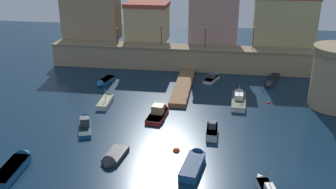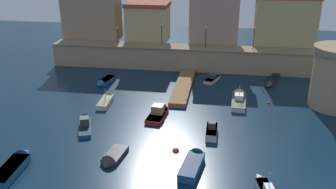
# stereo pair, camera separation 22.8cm
# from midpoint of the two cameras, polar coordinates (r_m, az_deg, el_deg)

# --- Properties ---
(ground_plane) EXTENTS (114.20, 114.20, 0.00)m
(ground_plane) POSITION_cam_midpoint_polar(r_m,az_deg,el_deg) (47.54, -0.88, -3.74)
(ground_plane) COLOR #0C2338
(quay_wall) EXTENTS (45.91, 4.00, 3.99)m
(quay_wall) POSITION_cam_midpoint_polar(r_m,az_deg,el_deg) (66.21, 2.05, 5.59)
(quay_wall) COLOR #9E8966
(quay_wall) RESTS_ON ground
(old_town_backdrop) EXTENTS (45.33, 5.89, 9.60)m
(old_town_backdrop) POSITION_cam_midpoint_polar(r_m,az_deg,el_deg) (69.08, 0.69, 11.41)
(old_town_backdrop) COLOR tan
(old_town_backdrop) RESTS_ON ground
(pier_dock) EXTENTS (2.41, 15.35, 0.70)m
(pier_dock) POSITION_cam_midpoint_polar(r_m,az_deg,el_deg) (57.63, 2.20, 1.30)
(pier_dock) COLOR brown
(pier_dock) RESTS_ON ground
(quay_lamp_0) EXTENTS (0.32, 0.32, 2.99)m
(quay_lamp_0) POSITION_cam_midpoint_polar(r_m,az_deg,el_deg) (67.42, -7.76, 9.22)
(quay_lamp_0) COLOR black
(quay_lamp_0) RESTS_ON quay_wall
(quay_lamp_1) EXTENTS (0.32, 0.32, 3.77)m
(quay_lamp_1) POSITION_cam_midpoint_polar(r_m,az_deg,el_deg) (65.60, -1.12, 9.47)
(quay_lamp_1) COLOR black
(quay_lamp_1) RESTS_ON quay_wall
(quay_lamp_2) EXTENTS (0.32, 0.32, 3.57)m
(quay_lamp_2) POSITION_cam_midpoint_polar(r_m,az_deg,el_deg) (64.82, 5.56, 9.12)
(quay_lamp_2) COLOR black
(quay_lamp_2) RESTS_ON quay_wall
(quay_lamp_3) EXTENTS (0.32, 0.32, 3.75)m
(quay_lamp_3) POSITION_cam_midpoint_polar(r_m,az_deg,el_deg) (64.90, 12.65, 8.80)
(quay_lamp_3) COLOR black
(quay_lamp_3) RESTS_ON quay_wall
(moored_boat_0) EXTENTS (1.58, 5.67, 2.45)m
(moored_boat_0) POSITION_cam_midpoint_polar(r_m,az_deg,el_deg) (53.15, -9.30, -0.76)
(moored_boat_0) COLOR silver
(moored_boat_0) RESTS_ON ground
(moored_boat_2) EXTENTS (2.09, 7.30, 3.21)m
(moored_boat_2) POSITION_cam_midpoint_polar(r_m,az_deg,el_deg) (53.60, 10.49, -0.54)
(moored_boat_2) COLOR silver
(moored_boat_2) RESTS_ON ground
(moored_boat_3) EXTENTS (2.23, 4.51, 1.62)m
(moored_boat_3) POSITION_cam_midpoint_polar(r_m,az_deg,el_deg) (39.19, -8.57, -9.57)
(moored_boat_3) COLOR #333338
(moored_boat_3) RESTS_ON ground
(moored_boat_4) EXTENTS (1.27, 4.49, 1.79)m
(moored_boat_4) POSITION_cam_midpoint_polar(r_m,az_deg,el_deg) (44.26, 6.52, -5.17)
(moored_boat_4) COLOR silver
(moored_boat_4) RESTS_ON ground
(moored_boat_5) EXTENTS (2.88, 5.02, 1.50)m
(moored_boat_5) POSITION_cam_midpoint_polar(r_m,az_deg,el_deg) (61.63, 6.74, 2.60)
(moored_boat_5) COLOR white
(moored_boat_5) RESTS_ON ground
(moored_boat_6) EXTENTS (2.33, 4.87, 1.35)m
(moored_boat_6) POSITION_cam_midpoint_polar(r_m,az_deg,el_deg) (60.08, -9.74, 1.89)
(moored_boat_6) COLOR #195689
(moored_boat_6) RESTS_ON ground
(moored_boat_7) EXTENTS (1.96, 6.55, 1.63)m
(moored_boat_7) POSITION_cam_midpoint_polar(r_m,az_deg,el_deg) (40.42, -22.08, -9.79)
(moored_boat_7) COLOR #195689
(moored_boat_7) RESTS_ON ground
(moored_boat_8) EXTENTS (3.42, 6.45, 1.80)m
(moored_boat_8) POSITION_cam_midpoint_polar(r_m,az_deg,el_deg) (46.95, -12.50, -4.16)
(moored_boat_8) COLOR #195689
(moored_boat_8) RESTS_ON ground
(moored_boat_9) EXTENTS (2.44, 5.83, 2.24)m
(moored_boat_9) POSITION_cam_midpoint_polar(r_m,az_deg,el_deg) (48.61, -1.43, -2.58)
(moored_boat_9) COLOR red
(moored_boat_9) RESTS_ON ground
(moored_boat_10) EXTENTS (3.18, 6.77, 1.07)m
(moored_boat_10) POSITION_cam_midpoint_polar(r_m,az_deg,el_deg) (61.93, 15.20, 2.00)
(moored_boat_10) COLOR #333338
(moored_boat_10) RESTS_ON ground
(moored_boat_11) EXTENTS (2.49, 6.14, 1.57)m
(moored_boat_11) POSITION_cam_midpoint_polar(r_m,az_deg,el_deg) (38.12, 3.84, -10.02)
(moored_boat_11) COLOR #195689
(moored_boat_11) RESTS_ON ground
(mooring_buoy_0) EXTENTS (0.78, 0.78, 0.78)m
(mooring_buoy_0) POSITION_cam_midpoint_polar(r_m,az_deg,el_deg) (40.64, 1.09, -8.51)
(mooring_buoy_0) COLOR #EA4C19
(mooring_buoy_0) RESTS_ON ground
(mooring_buoy_1) EXTENTS (0.50, 0.50, 0.50)m
(mooring_buoy_1) POSITION_cam_midpoint_polar(r_m,az_deg,el_deg) (53.92, 14.77, -1.29)
(mooring_buoy_1) COLOR red
(mooring_buoy_1) RESTS_ON ground
(mooring_buoy_2) EXTENTS (0.73, 0.73, 0.73)m
(mooring_buoy_2) POSITION_cam_midpoint_polar(r_m,az_deg,el_deg) (55.31, 10.03, -0.29)
(mooring_buoy_2) COLOR #EA4C19
(mooring_buoy_2) RESTS_ON ground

